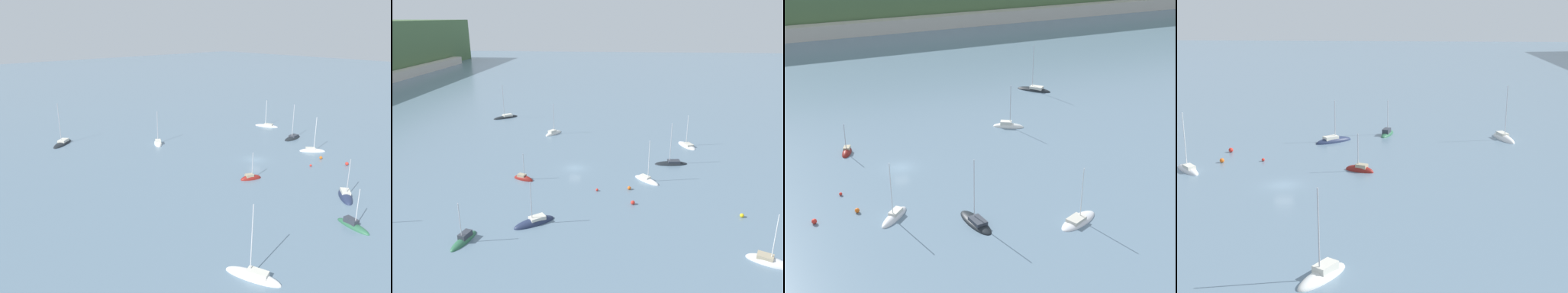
# 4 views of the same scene
# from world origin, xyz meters

# --- Properties ---
(ground_plane) EXTENTS (600.00, 600.00, 0.00)m
(ground_plane) POSITION_xyz_m (0.00, 0.00, 0.00)
(ground_plane) COLOR slate
(sailboat_0) EXTENTS (7.84, 5.28, 8.85)m
(sailboat_0) POSITION_xyz_m (18.13, -27.63, 0.09)
(sailboat_0) COLOR silver
(sailboat_0) RESTS_ON ground_plane
(sailboat_1) EXTENTS (5.83, 5.71, 9.64)m
(sailboat_1) POSITION_xyz_m (-5.64, -15.78, 0.10)
(sailboat_1) COLOR silver
(sailboat_1) RESTS_ON ground_plane
(sailboat_2) EXTENTS (7.64, 8.29, 11.93)m
(sailboat_2) POSITION_xyz_m (42.82, 28.94, 0.12)
(sailboat_2) COLOR black
(sailboat_2) RESTS_ON ground_plane
(sailboat_3) EXTENTS (6.44, 5.01, 9.63)m
(sailboat_3) POSITION_xyz_m (25.76, 9.56, 0.13)
(sailboat_3) COLOR white
(sailboat_3) RESTS_ON ground_plane
(sailboat_4) EXTENTS (3.38, 7.83, 10.42)m
(sailboat_4) POSITION_xyz_m (4.55, -22.03, 0.11)
(sailboat_4) COLOR black
(sailboat_4) RESTS_ON ground_plane
(sailboat_5) EXTENTS (6.27, 3.09, 7.29)m
(sailboat_5) POSITION_xyz_m (-30.95, 13.20, 0.14)
(sailboat_5) COLOR #2D6647
(sailboat_5) RESTS_ON ground_plane
(sailboat_7) EXTENTS (3.17, 4.90, 6.68)m
(sailboat_7) POSITION_xyz_m (-7.24, 10.03, 0.09)
(sailboat_7) COLOR maroon
(sailboat_7) RESTS_ON ground_plane
(sailboat_8) EXTENTS (7.69, 4.27, 11.04)m
(sailboat_8) POSITION_xyz_m (-28.78, 34.93, 0.10)
(sailboat_8) COLOR white
(sailboat_8) RESTS_ON ground_plane
(sailboat_9) EXTENTS (6.16, 7.06, 8.52)m
(sailboat_9) POSITION_xyz_m (-24.73, 3.65, 0.08)
(sailboat_9) COLOR #232D4C
(sailboat_9) RESTS_ON ground_plane
(mooring_buoy_1) EXTENTS (0.72, 0.72, 0.72)m
(mooring_buoy_1) POSITION_xyz_m (-10.24, -12.14, 0.36)
(mooring_buoy_1) COLOR orange
(mooring_buoy_1) RESTS_ON ground_plane
(mooring_buoy_2) EXTENTS (0.51, 0.51, 0.51)m
(mooring_buoy_2) POSITION_xyz_m (-11.44, -5.83, 0.25)
(mooring_buoy_2) COLOR red
(mooring_buoy_2) RESTS_ON ground_plane
(mooring_buoy_3) EXTENTS (0.76, 0.76, 0.76)m
(mooring_buoy_3) POSITION_xyz_m (-16.50, -12.71, 0.38)
(mooring_buoy_3) COLOR red
(mooring_buoy_3) RESTS_ON ground_plane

